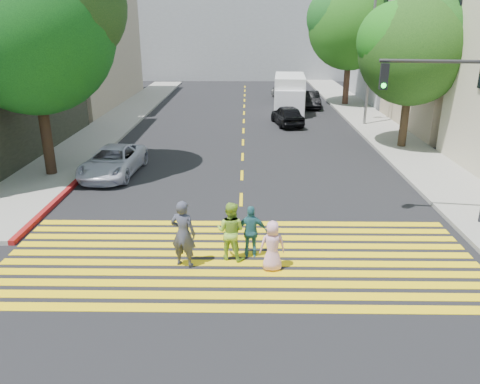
{
  "coord_description": "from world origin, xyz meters",
  "views": [
    {
      "loc": [
        0.19,
        -10.61,
        6.36
      ],
      "look_at": [
        0.0,
        3.0,
        1.4
      ],
      "focal_mm": 35.0,
      "sensor_mm": 36.0,
      "label": 1
    }
  ],
  "objects_px": {
    "dark_car_parked": "(310,100)",
    "pedestrian_woman": "(231,231)",
    "silver_car": "(283,91)",
    "traffic_signal": "(465,116)",
    "tree_left": "(33,22)",
    "white_van": "(289,95)",
    "tree_right_far": "(352,22)",
    "pedestrian_extra": "(251,232)",
    "white_sedan": "(113,161)",
    "pedestrian_child": "(272,246)",
    "pedestrian_man": "(183,234)",
    "tree_right_near": "(415,46)",
    "dark_car_near": "(287,115)"
  },
  "relations": [
    {
      "from": "pedestrian_extra",
      "to": "white_van",
      "type": "height_order",
      "value": "white_van"
    },
    {
      "from": "silver_car",
      "to": "traffic_signal",
      "type": "distance_m",
      "value": 27.57
    },
    {
      "from": "pedestrian_man",
      "to": "traffic_signal",
      "type": "bearing_deg",
      "value": -144.97
    },
    {
      "from": "white_van",
      "to": "traffic_signal",
      "type": "distance_m",
      "value": 20.97
    },
    {
      "from": "pedestrian_woman",
      "to": "dark_car_parked",
      "type": "bearing_deg",
      "value": -82.47
    },
    {
      "from": "tree_left",
      "to": "pedestrian_child",
      "type": "distance_m",
      "value": 13.45
    },
    {
      "from": "tree_right_near",
      "to": "traffic_signal",
      "type": "bearing_deg",
      "value": -99.21
    },
    {
      "from": "dark_car_near",
      "to": "dark_car_parked",
      "type": "bearing_deg",
      "value": -118.68
    },
    {
      "from": "dark_car_near",
      "to": "dark_car_parked",
      "type": "height_order",
      "value": "dark_car_near"
    },
    {
      "from": "tree_left",
      "to": "pedestrian_man",
      "type": "bearing_deg",
      "value": -49.63
    },
    {
      "from": "pedestrian_child",
      "to": "pedestrian_man",
      "type": "bearing_deg",
      "value": -9.77
    },
    {
      "from": "tree_left",
      "to": "dark_car_near",
      "type": "height_order",
      "value": "tree_left"
    },
    {
      "from": "pedestrian_woman",
      "to": "tree_right_far",
      "type": "bearing_deg",
      "value": -88.22
    },
    {
      "from": "pedestrian_man",
      "to": "silver_car",
      "type": "distance_m",
      "value": 30.54
    },
    {
      "from": "white_sedan",
      "to": "tree_left",
      "type": "bearing_deg",
      "value": -171.1
    },
    {
      "from": "dark_car_parked",
      "to": "pedestrian_child",
      "type": "bearing_deg",
      "value": -98.55
    },
    {
      "from": "tree_left",
      "to": "pedestrian_woman",
      "type": "xyz_separation_m",
      "value": [
        7.99,
        -7.48,
        -5.51
      ]
    },
    {
      "from": "pedestrian_woman",
      "to": "white_van",
      "type": "distance_m",
      "value": 23.35
    },
    {
      "from": "pedestrian_child",
      "to": "silver_car",
      "type": "distance_m",
      "value": 30.43
    },
    {
      "from": "pedestrian_woman",
      "to": "traffic_signal",
      "type": "relative_size",
      "value": 0.3
    },
    {
      "from": "tree_right_near",
      "to": "pedestrian_woman",
      "type": "xyz_separation_m",
      "value": [
        -8.78,
        -12.51,
        -4.4
      ]
    },
    {
      "from": "pedestrian_man",
      "to": "pedestrian_woman",
      "type": "relative_size",
      "value": 1.12
    },
    {
      "from": "tree_left",
      "to": "dark_car_parked",
      "type": "bearing_deg",
      "value": 52.77
    },
    {
      "from": "silver_car",
      "to": "traffic_signal",
      "type": "height_order",
      "value": "traffic_signal"
    },
    {
      "from": "pedestrian_woman",
      "to": "white_van",
      "type": "xyz_separation_m",
      "value": [
        3.59,
        23.06,
        0.42
      ]
    },
    {
      "from": "tree_left",
      "to": "white_van",
      "type": "distance_m",
      "value": 20.07
    },
    {
      "from": "dark_car_parked",
      "to": "pedestrian_woman",
      "type": "bearing_deg",
      "value": -101.29
    },
    {
      "from": "pedestrian_woman",
      "to": "silver_car",
      "type": "xyz_separation_m",
      "value": [
        3.64,
        29.71,
        -0.23
      ]
    },
    {
      "from": "traffic_signal",
      "to": "pedestrian_child",
      "type": "bearing_deg",
      "value": -144.09
    },
    {
      "from": "tree_right_far",
      "to": "pedestrian_extra",
      "type": "bearing_deg",
      "value": -106.86
    },
    {
      "from": "tree_left",
      "to": "white_van",
      "type": "relative_size",
      "value": 1.62
    },
    {
      "from": "pedestrian_child",
      "to": "white_van",
      "type": "relative_size",
      "value": 0.24
    },
    {
      "from": "pedestrian_child",
      "to": "white_sedan",
      "type": "distance_m",
      "value": 10.59
    },
    {
      "from": "tree_right_near",
      "to": "pedestrian_child",
      "type": "xyz_separation_m",
      "value": [
        -7.64,
        -13.13,
        -4.54
      ]
    },
    {
      "from": "pedestrian_woman",
      "to": "traffic_signal",
      "type": "distance_m",
      "value": 8.1
    },
    {
      "from": "tree_right_near",
      "to": "pedestrian_extra",
      "type": "xyz_separation_m",
      "value": [
        -8.2,
        -12.36,
        -4.48
      ]
    },
    {
      "from": "tree_left",
      "to": "pedestrian_child",
      "type": "xyz_separation_m",
      "value": [
        9.13,
        -8.09,
        -5.65
      ]
    },
    {
      "from": "white_sedan",
      "to": "traffic_signal",
      "type": "xyz_separation_m",
      "value": [
        12.58,
        -5.16,
        3.02
      ]
    },
    {
      "from": "tree_right_far",
      "to": "tree_left",
      "type": "bearing_deg",
      "value": -131.35
    },
    {
      "from": "tree_left",
      "to": "white_van",
      "type": "bearing_deg",
      "value": 53.39
    },
    {
      "from": "pedestrian_child",
      "to": "dark_car_near",
      "type": "xyz_separation_m",
      "value": [
        1.95,
        19.03,
        -0.05
      ]
    },
    {
      "from": "dark_car_parked",
      "to": "traffic_signal",
      "type": "relative_size",
      "value": 0.68
    },
    {
      "from": "pedestrian_man",
      "to": "dark_car_parked",
      "type": "relative_size",
      "value": 0.5
    },
    {
      "from": "tree_left",
      "to": "silver_car",
      "type": "relative_size",
      "value": 2.2
    },
    {
      "from": "tree_right_near",
      "to": "tree_right_far",
      "type": "distance_m",
      "value": 13.71
    },
    {
      "from": "tree_right_far",
      "to": "traffic_signal",
      "type": "height_order",
      "value": "tree_right_far"
    },
    {
      "from": "pedestrian_child",
      "to": "dark_car_near",
      "type": "height_order",
      "value": "pedestrian_child"
    },
    {
      "from": "white_sedan",
      "to": "dark_car_parked",
      "type": "bearing_deg",
      "value": 62.18
    },
    {
      "from": "tree_right_far",
      "to": "dark_car_near",
      "type": "height_order",
      "value": "tree_right_far"
    },
    {
      "from": "traffic_signal",
      "to": "tree_right_far",
      "type": "bearing_deg",
      "value": 95.13
    }
  ]
}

